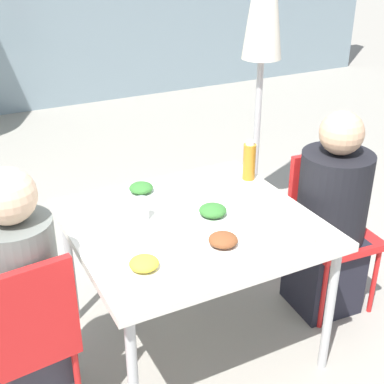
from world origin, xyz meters
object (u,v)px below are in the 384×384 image
(closed_umbrella, at_px, (264,2))
(chair_left, at_px, (23,334))
(salad_bowl, at_px, (299,237))
(bottle, at_px, (249,161))
(drinking_cup, at_px, (141,209))
(chair_right, at_px, (328,218))
(person_right, at_px, (330,222))
(person_left, at_px, (26,306))

(closed_umbrella, bearing_deg, chair_left, -148.35)
(chair_left, bearing_deg, salad_bowl, -16.51)
(bottle, xyz_separation_m, drinking_cup, (-0.69, -0.15, -0.05))
(closed_umbrella, bearing_deg, salad_bowl, -116.69)
(chair_right, height_order, person_right, person_right)
(person_right, height_order, bottle, person_right)
(closed_umbrella, distance_m, drinking_cup, 1.67)
(salad_bowl, bearing_deg, person_left, 165.01)
(chair_left, relative_size, chair_right, 1.00)
(chair_left, xyz_separation_m, closed_umbrella, (1.86, 1.15, 1.03))
(closed_umbrella, distance_m, bottle, 1.13)
(person_left, distance_m, drinking_cup, 0.67)
(person_right, distance_m, closed_umbrella, 1.46)
(bottle, bearing_deg, closed_umbrella, 53.45)
(chair_left, relative_size, person_left, 0.73)
(person_right, relative_size, salad_bowl, 8.16)
(chair_right, height_order, drinking_cup, chair_right)
(drinking_cup, xyz_separation_m, salad_bowl, (0.53, -0.51, -0.02))
(person_right, relative_size, closed_umbrella, 0.52)
(chair_left, distance_m, salad_bowl, 1.22)
(person_right, bearing_deg, closed_umbrella, -96.81)
(chair_right, distance_m, person_right, 0.10)
(chair_right, xyz_separation_m, person_right, (-0.06, -0.08, 0.03))
(closed_umbrella, xyz_separation_m, salad_bowl, (-0.69, -1.36, -0.79))
(closed_umbrella, relative_size, bottle, 10.17)
(person_right, xyz_separation_m, salad_bowl, (-0.48, -0.33, 0.22))
(chair_left, distance_m, person_right, 1.66)
(bottle, relative_size, drinking_cup, 2.06)
(salad_bowl, bearing_deg, chair_right, 36.81)
(chair_left, height_order, bottle, bottle)
(person_left, relative_size, bottle, 5.47)
(chair_left, bearing_deg, person_right, -2.20)
(chair_left, distance_m, closed_umbrella, 2.42)
(person_left, relative_size, salad_bowl, 8.37)
(chair_right, distance_m, closed_umbrella, 1.42)
(drinking_cup, bearing_deg, person_left, -161.10)
(chair_left, distance_m, chair_right, 1.72)
(person_left, distance_m, chair_right, 1.68)
(chair_left, distance_m, bottle, 1.44)
(drinking_cup, bearing_deg, person_right, -10.20)
(closed_umbrella, relative_size, salad_bowl, 15.56)
(drinking_cup, distance_m, salad_bowl, 0.74)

